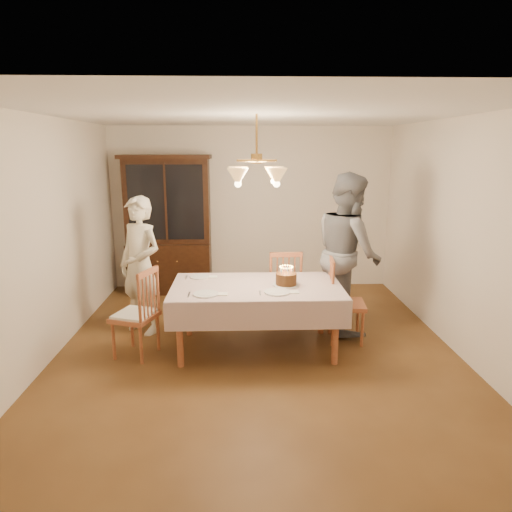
{
  "coord_description": "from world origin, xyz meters",
  "views": [
    {
      "loc": [
        -0.17,
        -4.89,
        2.25
      ],
      "look_at": [
        0.0,
        0.2,
        1.05
      ],
      "focal_mm": 32.0,
      "sensor_mm": 36.0,
      "label": 1
    }
  ],
  "objects_px": {
    "elderly_woman": "(141,266)",
    "dining_table": "(257,292)",
    "birthday_cake": "(286,280)",
    "china_hutch": "(169,227)",
    "chair_far_side": "(284,291)"
  },
  "relations": [
    {
      "from": "elderly_woman",
      "to": "dining_table",
      "type": "bearing_deg",
      "value": 12.95
    },
    {
      "from": "elderly_woman",
      "to": "birthday_cake",
      "type": "relative_size",
      "value": 5.68
    },
    {
      "from": "elderly_woman",
      "to": "china_hutch",
      "type": "bearing_deg",
      "value": 121.61
    },
    {
      "from": "chair_far_side",
      "to": "birthday_cake",
      "type": "bearing_deg",
      "value": -93.89
    },
    {
      "from": "dining_table",
      "to": "chair_far_side",
      "type": "bearing_deg",
      "value": 63.76
    },
    {
      "from": "chair_far_side",
      "to": "dining_table",
      "type": "bearing_deg",
      "value": -116.24
    },
    {
      "from": "elderly_woman",
      "to": "birthday_cake",
      "type": "height_order",
      "value": "elderly_woman"
    },
    {
      "from": "dining_table",
      "to": "birthday_cake",
      "type": "xyz_separation_m",
      "value": [
        0.33,
        -0.01,
        0.14
      ]
    },
    {
      "from": "dining_table",
      "to": "elderly_woman",
      "type": "bearing_deg",
      "value": 158.13
    },
    {
      "from": "chair_far_side",
      "to": "elderly_woman",
      "type": "bearing_deg",
      "value": -173.18
    },
    {
      "from": "china_hutch",
      "to": "chair_far_side",
      "type": "height_order",
      "value": "china_hutch"
    },
    {
      "from": "chair_far_side",
      "to": "birthday_cake",
      "type": "xyz_separation_m",
      "value": [
        -0.05,
        -0.79,
        0.38
      ]
    },
    {
      "from": "birthday_cake",
      "to": "dining_table",
      "type": "bearing_deg",
      "value": 178.15
    },
    {
      "from": "birthday_cake",
      "to": "chair_far_side",
      "type": "bearing_deg",
      "value": 86.11
    },
    {
      "from": "china_hutch",
      "to": "chair_far_side",
      "type": "relative_size",
      "value": 2.16
    }
  ]
}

